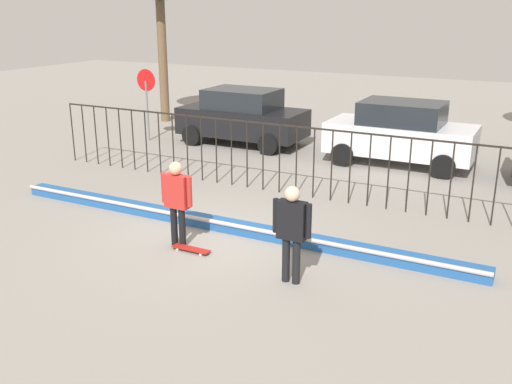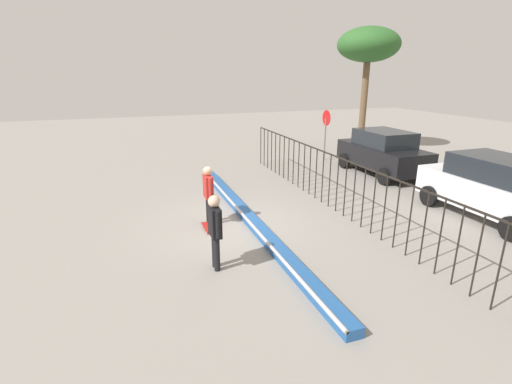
% 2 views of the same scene
% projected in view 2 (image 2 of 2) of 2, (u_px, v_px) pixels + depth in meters
% --- Properties ---
extents(ground_plane, '(60.00, 60.00, 0.00)m').
position_uv_depth(ground_plane, '(230.00, 225.00, 11.01)').
color(ground_plane, gray).
extents(bowl_coping_ledge, '(11.00, 0.40, 0.27)m').
position_uv_depth(bowl_coping_ledge, '(250.00, 219.00, 11.16)').
color(bowl_coping_ledge, '#235699').
rests_on(bowl_coping_ledge, ground).
extents(perimeter_fence, '(14.04, 0.04, 1.78)m').
position_uv_depth(perimeter_fence, '(338.00, 178.00, 11.79)').
color(perimeter_fence, black).
rests_on(perimeter_fence, ground).
extents(skateboarder, '(0.70, 0.26, 1.74)m').
position_uv_depth(skateboarder, '(208.00, 190.00, 10.80)').
color(skateboarder, black).
rests_on(skateboarder, ground).
extents(skateboard, '(0.80, 0.20, 0.07)m').
position_uv_depth(skateboard, '(207.00, 227.00, 10.70)').
color(skateboard, '#A51E19').
rests_on(skateboard, ground).
extents(camera_operator, '(0.71, 0.27, 1.75)m').
position_uv_depth(camera_operator, '(215.00, 226.00, 8.27)').
color(camera_operator, black).
rests_on(camera_operator, ground).
extents(parked_car_black, '(4.30, 2.12, 1.90)m').
position_uv_depth(parked_car_black, '(383.00, 152.00, 16.28)').
color(parked_car_black, black).
rests_on(parked_car_black, ground).
extents(parked_car_white, '(4.30, 2.12, 1.90)m').
position_uv_depth(parked_car_white, '(494.00, 187.00, 11.32)').
color(parked_car_white, silver).
rests_on(parked_car_white, ground).
extents(stop_sign, '(0.76, 0.07, 2.50)m').
position_uv_depth(stop_sign, '(326.00, 128.00, 18.69)').
color(stop_sign, slate).
rests_on(stop_sign, ground).
extents(palm_tree_short, '(3.31, 3.31, 6.58)m').
position_uv_depth(palm_tree_short, '(368.00, 46.00, 19.95)').
color(palm_tree_short, brown).
rests_on(palm_tree_short, ground).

